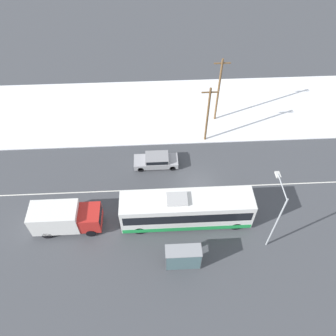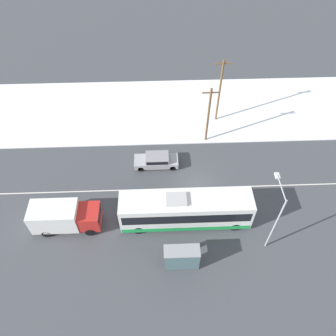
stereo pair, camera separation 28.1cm
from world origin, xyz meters
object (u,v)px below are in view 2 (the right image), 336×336
at_px(sedan_car, 157,160).
at_px(utility_pole_roadside, 208,115).
at_px(city_bus, 186,210).
at_px(streetlamp, 276,212).
at_px(bus_shelter, 182,258).
at_px(utility_pole_snowlot, 220,91).
at_px(box_truck, 64,216).
at_px(pedestrian_at_stop, 177,249).

bearing_deg(sedan_car, utility_pole_roadside, -147.74).
xyz_separation_m(city_bus, utility_pole_roadside, (3.13, 10.63, 2.01)).
distance_m(sedan_car, streetlamp, 13.82).
xyz_separation_m(city_bus, bus_shelter, (-0.63, -4.54, -0.07)).
bearing_deg(utility_pole_snowlot, box_truck, -137.66).
height_order(bus_shelter, utility_pole_snowlot, utility_pole_snowlot).
height_order(box_truck, bus_shelter, box_truck).
relative_size(bus_shelter, utility_pole_snowlot, 0.36).
xyz_separation_m(sedan_car, bus_shelter, (1.91, -11.59, 0.91)).
bearing_deg(streetlamp, utility_pole_roadside, 106.48).
xyz_separation_m(sedan_car, utility_pole_snowlot, (7.31, 7.09, 3.52)).
distance_m(box_truck, streetlamp, 18.22).
distance_m(box_truck, sedan_car, 11.07).
relative_size(sedan_car, utility_pole_snowlot, 0.57).
height_order(city_bus, bus_shelter, city_bus).
bearing_deg(streetlamp, bus_shelter, -163.40).
distance_m(box_truck, bus_shelter, 11.18).
distance_m(box_truck, utility_pole_snowlot, 21.39).
bearing_deg(sedan_car, utility_pole_snowlot, -135.88).
relative_size(box_truck, utility_pole_snowlot, 0.75).
relative_size(box_truck, streetlamp, 0.88).
relative_size(box_truck, utility_pole_roadside, 0.86).
bearing_deg(city_bus, streetlamp, -18.16).
bearing_deg(pedestrian_at_stop, streetlamp, 8.54).
bearing_deg(bus_shelter, sedan_car, 99.37).
bearing_deg(bus_shelter, pedestrian_at_stop, 105.25).
xyz_separation_m(city_bus, utility_pole_snowlot, (4.77, 14.14, 2.54)).
xyz_separation_m(city_bus, box_truck, (-10.91, -0.15, -0.18)).
bearing_deg(streetlamp, box_truck, 173.20).
bearing_deg(city_bus, utility_pole_snowlot, 71.35).
height_order(utility_pole_roadside, utility_pole_snowlot, utility_pole_snowlot).
xyz_separation_m(pedestrian_at_stop, utility_pole_roadside, (4.06, 14.09, 2.65)).
xyz_separation_m(city_bus, pedestrian_at_stop, (-0.92, -3.46, -0.65)).
relative_size(box_truck, sedan_car, 1.31).
distance_m(pedestrian_at_stop, utility_pole_snowlot, 18.77).
bearing_deg(sedan_car, streetlamp, 135.50).
relative_size(box_truck, bus_shelter, 2.08).
xyz_separation_m(city_bus, streetlamp, (6.95, -2.28, 2.73)).
bearing_deg(utility_pole_snowlot, bus_shelter, -106.13).
xyz_separation_m(box_truck, streetlamp, (17.86, -2.13, 2.91)).
height_order(sedan_car, streetlamp, streetlamp).
height_order(pedestrian_at_stop, utility_pole_roadside, utility_pole_roadside).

